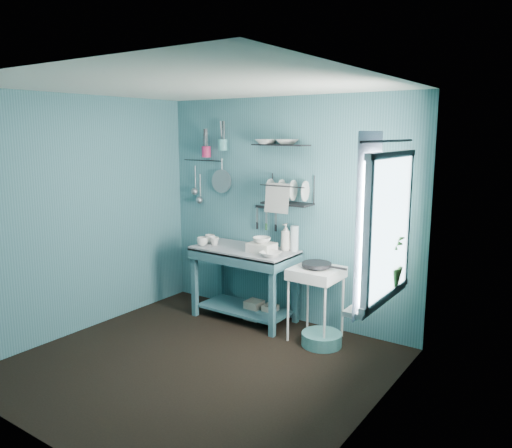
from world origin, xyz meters
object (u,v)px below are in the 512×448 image
Objects in this scene: frying_pan at (317,264)px; storage_tin_small at (270,314)px; storage_tin_large at (254,310)px; mug_right at (210,239)px; dish_rack at (287,190)px; floor_basin at (322,339)px; mug_mid at (215,241)px; colander at (221,181)px; mug_left at (202,241)px; hotplate_stand at (316,304)px; wash_tub at (262,247)px; utensil_cup_magenta at (206,152)px; work_counter at (244,284)px; water_bottle at (294,238)px; potted_plant at (386,261)px; utensil_cup_teal at (223,145)px; soap_bottle at (286,237)px.

storage_tin_small is (-0.63, 0.12, -0.70)m from frying_pan.
mug_right is at bearing -175.24° from storage_tin_large.
floor_basin is (0.63, -0.34, -1.44)m from dish_rack.
mug_mid is 0.13m from mug_right.
colander is at bearing 168.12° from frying_pan.
colander reaches higher than dish_rack.
mug_right is 1.77m from floor_basin.
hotplate_stand is (1.41, 0.12, -0.50)m from mug_left.
wash_tub is 2.15× the size of utensil_cup_magenta.
mug_right is (-0.02, 0.16, 0.00)m from mug_left.
work_counter is at bearing -147.17° from dish_rack.
mug_mid is 0.77× the size of utensil_cup_magenta.
floor_basin is (0.13, -0.11, -0.31)m from hotplate_stand.
hotplate_stand is (1.43, -0.04, -0.50)m from mug_right.
hotplate_stand is 1.87× the size of floor_basin.
utensil_cup_magenta is at bearing 122.67° from mug_left.
wash_tub is at bearing 10.86° from mug_left.
water_bottle is 0.58× the size of potted_plant.
work_counter is 9.01× the size of utensil_cup_teal.
water_bottle is 1.12m from floor_basin.
mug_left is 0.95× the size of utensil_cup_magenta.
potted_plant is (1.31, -0.75, 0.10)m from water_bottle.
mug_mid is at bearing -71.21° from utensil_cup_teal.
floor_basin is at bearing -39.70° from frying_pan.
soap_bottle is 1.07× the size of water_bottle.
utensil_cup_magenta is (-0.99, 0.26, 1.00)m from wash_tub.
mug_left is 0.25× the size of potted_plant.
mug_mid is 0.36× the size of wash_tub.
mug_mid is 2.27m from potted_plant.
frying_pan is (1.43, -0.04, -0.08)m from mug_right.
hotplate_stand is at bearing 4.99° from mug_left.
dish_rack is 1.13× the size of potted_plant.
utensil_cup_teal is 0.46× the size of colander.
water_bottle is at bearing 11.31° from soap_bottle.
utensil_cup_teal is (0.02, 0.24, 1.09)m from mug_right.
utensil_cup_teal is (-0.10, 0.30, 1.09)m from mug_mid.
hotplate_stand is 0.36m from floor_basin.
floor_basin is at bearing 3.81° from work_counter.
wash_tub is 0.94× the size of soap_bottle.
dish_rack is at bearing -21.79° from soap_bottle.
potted_plant reaches higher than soap_bottle.
dish_rack is (0.44, 0.19, 1.09)m from work_counter.
colander is (-1.05, 0.05, 0.56)m from water_bottle.
water_bottle is (1.00, 0.38, 0.09)m from mug_left.
work_counter is 1.13m from floor_basin.
utensil_cup_magenta is at bearing 171.14° from storage_tin_small.
frying_pan is at bearing -5.93° from storage_tin_large.
soap_bottle reaches higher than mug_left.
utensil_cup_teal is at bearing -30.93° from colander.
floor_basin is (0.55, -0.37, -0.90)m from water_bottle.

